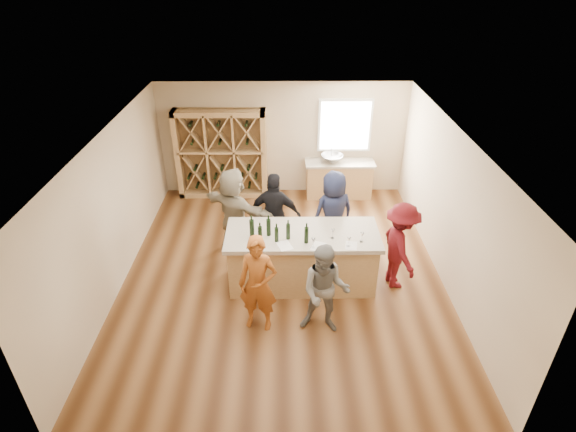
{
  "coord_description": "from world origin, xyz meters",
  "views": [
    {
      "loc": [
        0.04,
        -6.94,
        5.35
      ],
      "look_at": [
        0.1,
        0.2,
        1.15
      ],
      "focal_mm": 28.0,
      "sensor_mm": 36.0,
      "label": 1
    }
  ],
  "objects_px": {
    "person_near_right": "(325,291)",
    "person_far_right": "(333,213)",
    "sink": "(332,158)",
    "tasting_counter_base": "(302,260)",
    "wine_bottle_e": "(288,232)",
    "person_server": "(400,246)",
    "wine_bottle_f": "(306,235)",
    "wine_rack": "(221,154)",
    "person_far_mid": "(275,215)",
    "person_near_left": "(258,284)",
    "wine_bottle_b": "(260,234)",
    "wine_bottle_d": "(277,235)",
    "person_far_left": "(234,211)",
    "wine_bottle_a": "(252,228)",
    "wine_bottle_c": "(269,227)"
  },
  "relations": [
    {
      "from": "person_server",
      "to": "person_far_left",
      "type": "distance_m",
      "value": 3.28
    },
    {
      "from": "wine_bottle_f",
      "to": "wine_rack",
      "type": "bearing_deg",
      "value": 116.35
    },
    {
      "from": "wine_bottle_d",
      "to": "wine_bottle_e",
      "type": "xyz_separation_m",
      "value": [
        0.2,
        0.08,
        0.01
      ]
    },
    {
      "from": "tasting_counter_base",
      "to": "person_far_right",
      "type": "relative_size",
      "value": 1.47
    },
    {
      "from": "person_near_left",
      "to": "person_far_left",
      "type": "xyz_separation_m",
      "value": [
        -0.59,
        2.24,
        0.05
      ]
    },
    {
      "from": "wine_rack",
      "to": "person_far_mid",
      "type": "height_order",
      "value": "wine_rack"
    },
    {
      "from": "wine_bottle_a",
      "to": "wine_bottle_f",
      "type": "distance_m",
      "value": 0.95
    },
    {
      "from": "wine_bottle_a",
      "to": "wine_bottle_d",
      "type": "bearing_deg",
      "value": -19.77
    },
    {
      "from": "wine_bottle_a",
      "to": "person_server",
      "type": "distance_m",
      "value": 2.65
    },
    {
      "from": "wine_bottle_c",
      "to": "wine_bottle_d",
      "type": "xyz_separation_m",
      "value": [
        0.14,
        -0.2,
        -0.02
      ]
    },
    {
      "from": "wine_rack",
      "to": "wine_bottle_c",
      "type": "height_order",
      "value": "wine_rack"
    },
    {
      "from": "sink",
      "to": "person_far_left",
      "type": "xyz_separation_m",
      "value": [
        -2.18,
        -2.37,
        -0.11
      ]
    },
    {
      "from": "wine_bottle_f",
      "to": "sink",
      "type": "bearing_deg",
      "value": 78.1
    },
    {
      "from": "person_server",
      "to": "wine_bottle_e",
      "type": "bearing_deg",
      "value": 83.42
    },
    {
      "from": "wine_bottle_e",
      "to": "person_server",
      "type": "height_order",
      "value": "person_server"
    },
    {
      "from": "person_far_right",
      "to": "person_far_left",
      "type": "relative_size",
      "value": 0.98
    },
    {
      "from": "person_near_right",
      "to": "person_server",
      "type": "height_order",
      "value": "person_server"
    },
    {
      "from": "wine_bottle_e",
      "to": "person_server",
      "type": "distance_m",
      "value": 2.03
    },
    {
      "from": "tasting_counter_base",
      "to": "wine_bottle_b",
      "type": "xyz_separation_m",
      "value": [
        -0.73,
        -0.26,
        0.73
      ]
    },
    {
      "from": "wine_bottle_a",
      "to": "person_near_left",
      "type": "distance_m",
      "value": 1.11
    },
    {
      "from": "wine_bottle_b",
      "to": "wine_bottle_f",
      "type": "distance_m",
      "value": 0.79
    },
    {
      "from": "wine_bottle_b",
      "to": "wine_bottle_e",
      "type": "xyz_separation_m",
      "value": [
        0.48,
        0.08,
        0.0
      ]
    },
    {
      "from": "tasting_counter_base",
      "to": "person_far_right",
      "type": "height_order",
      "value": "person_far_right"
    },
    {
      "from": "person_near_right",
      "to": "person_far_left",
      "type": "bearing_deg",
      "value": 134.76
    },
    {
      "from": "wine_rack",
      "to": "wine_bottle_e",
      "type": "bearing_deg",
      "value": -66.8
    },
    {
      "from": "wine_rack",
      "to": "wine_bottle_b",
      "type": "height_order",
      "value": "wine_rack"
    },
    {
      "from": "wine_bottle_c",
      "to": "person_far_mid",
      "type": "xyz_separation_m",
      "value": [
        0.09,
        1.02,
        -0.35
      ]
    },
    {
      "from": "person_near_right",
      "to": "wine_bottle_f",
      "type": "bearing_deg",
      "value": 115.37
    },
    {
      "from": "sink",
      "to": "tasting_counter_base",
      "type": "relative_size",
      "value": 0.21
    },
    {
      "from": "sink",
      "to": "wine_bottle_c",
      "type": "distance_m",
      "value": 3.82
    },
    {
      "from": "person_near_left",
      "to": "person_far_mid",
      "type": "relative_size",
      "value": 0.97
    },
    {
      "from": "wine_bottle_b",
      "to": "wine_bottle_d",
      "type": "height_order",
      "value": "wine_bottle_b"
    },
    {
      "from": "sink",
      "to": "wine_bottle_c",
      "type": "xyz_separation_m",
      "value": [
        -1.44,
        -3.53,
        0.22
      ]
    },
    {
      "from": "tasting_counter_base",
      "to": "wine_bottle_d",
      "type": "xyz_separation_m",
      "value": [
        -0.45,
        -0.26,
        0.72
      ]
    },
    {
      "from": "wine_rack",
      "to": "wine_bottle_e",
      "type": "xyz_separation_m",
      "value": [
        1.6,
        -3.72,
        0.13
      ]
    },
    {
      "from": "wine_bottle_b",
      "to": "wine_bottle_d",
      "type": "bearing_deg",
      "value": -0.27
    },
    {
      "from": "tasting_counter_base",
      "to": "wine_bottle_c",
      "type": "xyz_separation_m",
      "value": [
        -0.6,
        -0.06,
        0.74
      ]
    },
    {
      "from": "tasting_counter_base",
      "to": "wine_bottle_f",
      "type": "distance_m",
      "value": 0.79
    },
    {
      "from": "wine_bottle_d",
      "to": "wine_rack",
      "type": "bearing_deg",
      "value": 110.19
    },
    {
      "from": "person_far_mid",
      "to": "person_near_left",
      "type": "bearing_deg",
      "value": 93.47
    },
    {
      "from": "wine_rack",
      "to": "wine_bottle_a",
      "type": "relative_size",
      "value": 6.61
    },
    {
      "from": "person_near_right",
      "to": "wine_bottle_f",
      "type": "distance_m",
      "value": 1.06
    },
    {
      "from": "wine_bottle_c",
      "to": "wine_bottle_d",
      "type": "relative_size",
      "value": 1.16
    },
    {
      "from": "wine_bottle_d",
      "to": "wine_bottle_c",
      "type": "bearing_deg",
      "value": 124.86
    },
    {
      "from": "tasting_counter_base",
      "to": "person_far_left",
      "type": "height_order",
      "value": "person_far_left"
    },
    {
      "from": "wine_bottle_d",
      "to": "person_far_left",
      "type": "relative_size",
      "value": 0.15
    },
    {
      "from": "person_near_right",
      "to": "person_far_right",
      "type": "distance_m",
      "value": 2.3
    },
    {
      "from": "wine_bottle_b",
      "to": "person_near_right",
      "type": "xyz_separation_m",
      "value": [
        1.05,
        -0.97,
        -0.42
      ]
    },
    {
      "from": "person_near_left",
      "to": "person_server",
      "type": "bearing_deg",
      "value": 34.54
    },
    {
      "from": "sink",
      "to": "person_server",
      "type": "distance_m",
      "value": 3.66
    }
  ]
}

